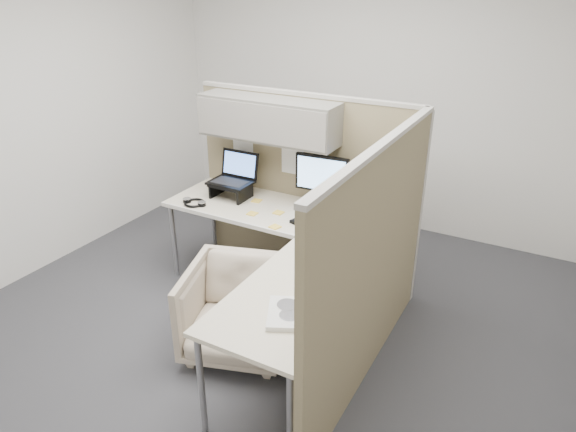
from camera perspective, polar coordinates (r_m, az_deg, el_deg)
The scene contains 20 objects.
ground at distance 4.11m, azimuth -2.97°, elevation -11.82°, with size 4.50×4.50×0.00m, color #35353A.
partition_back at distance 4.34m, azimuth 0.03°, elevation 6.66°, with size 2.00×0.36×1.63m.
partition_right at distance 3.29m, azimuth 9.63°, elevation -5.39°, with size 0.07×2.03×1.63m.
desk at distance 3.78m, azimuth -0.58°, elevation -3.01°, with size 2.00×1.98×0.73m.
office_chair at distance 3.68m, azimuth -5.63°, elevation -9.94°, with size 0.70×0.66×0.72m, color beige.
monitor_left at distance 4.11m, azimuth 3.75°, elevation 4.17°, with size 0.44×0.20×0.47m.
monitor_right at distance 3.85m, azimuth 8.85°, elevation 2.43°, with size 0.35×0.32×0.47m.
laptop_station at distance 4.45m, azimuth -6.15°, elevation 3.94°, with size 0.36×0.31×0.38m.
keyboard at distance 3.89m, azimuth 3.18°, elevation -1.28°, with size 0.44×0.15×0.02m, color black.
mouse at distance 3.75m, azimuth 4.95°, elevation -2.25°, with size 0.11×0.07×0.04m, color black.
travel_mug at distance 3.98m, azimuth 6.30°, elevation 0.36°, with size 0.08×0.08×0.16m.
soda_can_green at distance 3.63m, azimuth 7.69°, elevation -2.70°, with size 0.07×0.07×0.12m, color #268C1E.
soda_can_silver at distance 3.86m, azimuth 7.13°, elevation -0.88°, with size 0.07×0.07×0.12m, color black.
sticky_note_a at distance 4.14m, azimuth -3.99°, elevation 0.27°, with size 0.08×0.08×0.01m, color yellow.
sticky_note_d at distance 4.15m, azimuth -1.07°, elevation 0.38°, with size 0.08×0.08×0.01m, color yellow.
sticky_note_c at distance 4.38m, azimuth -3.50°, elevation 1.71°, with size 0.08×0.08×0.01m, color yellow.
sticky_note_b at distance 3.91m, azimuth -1.45°, elevation -1.21°, with size 0.08×0.08×0.01m, color yellow.
headphones at distance 4.38m, azimuth -10.36°, elevation 1.47°, with size 0.22×0.18×0.03m.
paper_stack at distance 2.94m, azimuth 0.13°, elevation -10.76°, with size 0.35×0.38×0.03m.
desk_clock at distance 3.22m, azimuth 3.33°, elevation -6.52°, with size 0.08×0.11×0.10m.
Camera 1 is at (1.77, -2.78, 2.46)m, focal length 32.00 mm.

